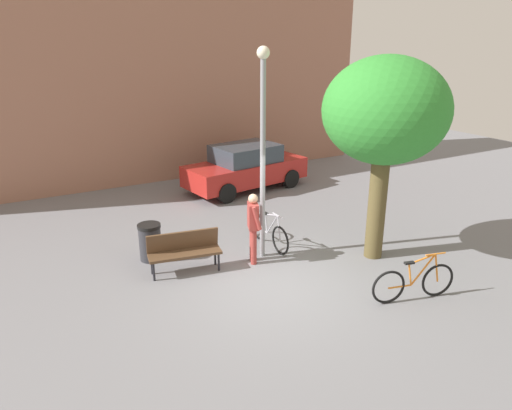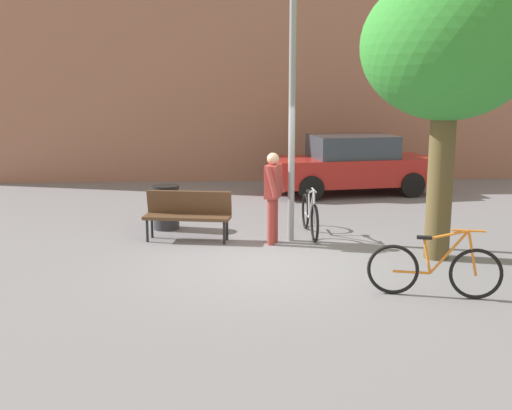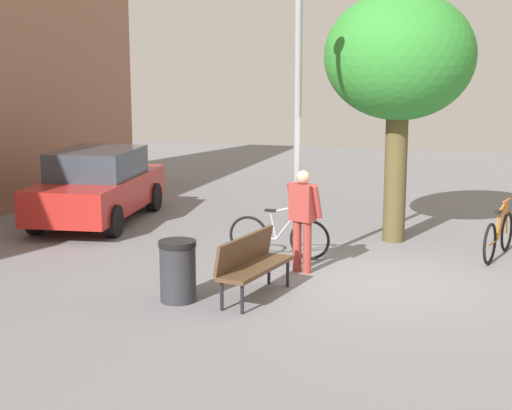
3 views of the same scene
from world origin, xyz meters
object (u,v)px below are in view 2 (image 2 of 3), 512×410
(person_by_lamppost, at_px, (273,192))
(plaza_tree, at_px, (448,49))
(bicycle_silver, at_px, (310,216))
(bicycle_orange, at_px, (435,270))
(lamppost, at_px, (292,84))
(parked_car_red, at_px, (352,165))
(trash_bin, at_px, (166,207))
(park_bench, at_px, (188,211))

(person_by_lamppost, bearing_deg, plaza_tree, -22.57)
(bicycle_silver, relative_size, bicycle_orange, 1.02)
(lamppost, distance_m, plaza_tree, 2.71)
(plaza_tree, bearing_deg, parked_car_red, 91.47)
(person_by_lamppost, bearing_deg, bicycle_silver, 38.48)
(person_by_lamppost, xyz_separation_m, trash_bin, (-2.04, 1.30, -0.52))
(bicycle_silver, bearing_deg, park_bench, -173.78)
(lamppost, distance_m, parked_car_red, 5.77)
(plaza_tree, height_order, parked_car_red, plaza_tree)
(person_by_lamppost, distance_m, bicycle_orange, 3.66)
(lamppost, distance_m, bicycle_silver, 2.56)
(person_by_lamppost, relative_size, bicycle_orange, 0.94)
(bicycle_orange, relative_size, parked_car_red, 0.40)
(bicycle_orange, height_order, parked_car_red, parked_car_red)
(person_by_lamppost, xyz_separation_m, parked_car_red, (2.51, 5.11, -0.19))
(park_bench, xyz_separation_m, bicycle_orange, (3.53, -3.38, -0.16))
(trash_bin, bearing_deg, park_bench, -62.66)
(plaza_tree, xyz_separation_m, trash_bin, (-4.71, 2.41, -2.97))
(park_bench, distance_m, plaza_tree, 5.31)
(bicycle_silver, distance_m, bicycle_orange, 3.83)
(bicycle_orange, bearing_deg, person_by_lamppost, 123.10)
(plaza_tree, xyz_separation_m, parked_car_red, (-0.16, 6.22, -2.64))
(lamppost, bearing_deg, person_by_lamppost, -151.53)
(bicycle_silver, height_order, parked_car_red, parked_car_red)
(plaza_tree, relative_size, bicycle_silver, 2.56)
(bicycle_orange, xyz_separation_m, trash_bin, (-4.01, 4.32, 0.06))
(park_bench, relative_size, bicycle_orange, 0.94)
(bicycle_silver, bearing_deg, person_by_lamppost, -141.52)
(bicycle_silver, relative_size, parked_car_red, 0.41)
(lamppost, distance_m, park_bench, 3.01)
(bicycle_silver, relative_size, trash_bin, 2.05)
(park_bench, relative_size, plaza_tree, 0.36)
(park_bench, distance_m, bicycle_silver, 2.34)
(person_by_lamppost, bearing_deg, trash_bin, 147.57)
(bicycle_silver, distance_m, parked_car_red, 4.84)
(person_by_lamppost, distance_m, park_bench, 1.65)
(plaza_tree, xyz_separation_m, bicycle_silver, (-1.90, 1.72, -3.03))
(parked_car_red, relative_size, trash_bin, 4.98)
(lamppost, height_order, trash_bin, lamppost)
(trash_bin, bearing_deg, lamppost, -24.87)
(lamppost, height_order, parked_car_red, lamppost)
(lamppost, bearing_deg, parked_car_red, 66.34)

